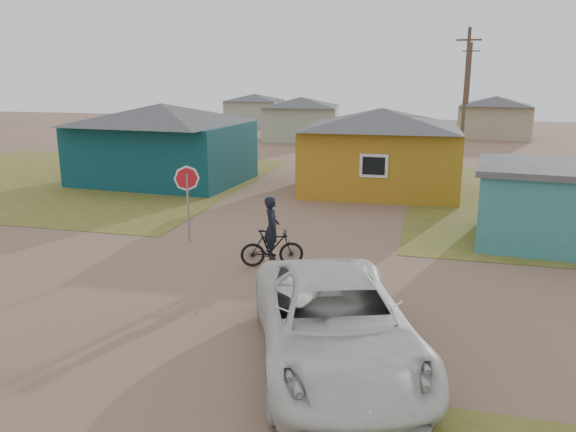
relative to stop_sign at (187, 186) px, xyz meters
name	(u,v)px	position (x,y,z in m)	size (l,w,h in m)	color
ground	(228,291)	(2.77, -3.79, -1.87)	(120.00, 120.00, 0.00)	#88644E
grass_nw	(67,178)	(-11.23, 9.21, -1.87)	(20.00, 18.00, 0.00)	olive
house_teal	(163,142)	(-5.73, 9.71, 0.18)	(8.93, 7.08, 4.00)	#0A343B
house_yellow	(381,149)	(5.27, 10.21, 0.13)	(7.72, 6.76, 3.90)	#AC761A
house_pale_west	(301,118)	(-3.23, 30.21, -0.02)	(7.04, 6.15, 3.60)	#9EA58E
house_beige_east	(495,116)	(12.77, 36.21, -0.02)	(6.95, 6.05, 3.60)	tan
house_pale_north	(255,109)	(-11.23, 42.21, -0.12)	(6.28, 5.81, 3.40)	#9EA58E
utility_pole_near	(465,97)	(9.27, 18.21, 2.27)	(1.40, 0.20, 8.00)	brown
utility_pole_far	(468,90)	(10.27, 34.21, 2.27)	(1.40, 0.20, 8.00)	brown
stop_sign	(187,186)	(0.00, 0.00, 0.00)	(0.83, 0.19, 2.56)	gray
cyclist	(272,241)	(3.33, -1.66, -1.12)	(1.89, 1.09, 2.06)	black
vehicle	(335,323)	(6.04, -6.80, -1.03)	(2.79, 6.05, 1.68)	silver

